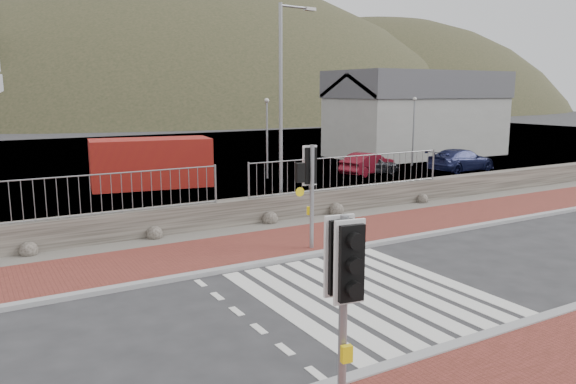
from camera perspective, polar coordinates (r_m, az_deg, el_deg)
ground at (r=12.97m, az=8.01°, el=-10.11°), size 220.00×220.00×0.00m
sidewalk_far at (r=16.53m, az=-1.72°, el=-5.36°), size 40.00×3.00×0.08m
kerb_near at (r=10.94m, az=18.09°, el=-14.22°), size 40.00×0.25×0.12m
kerb_far at (r=15.28m, az=0.99°, el=-6.64°), size 40.00×0.25×0.12m
zebra_crossing at (r=12.96m, az=8.01°, el=-10.09°), size 4.62×5.60×0.01m
gravel_strip at (r=18.26m, az=-4.74°, el=-3.92°), size 40.00×1.50×0.06m
stone_wall at (r=18.87m, az=-5.81°, el=-2.16°), size 40.00×0.60×0.90m
railing at (r=18.49m, az=-5.69°, el=1.90°), size 18.07×0.07×1.22m
quay at (r=38.42m, az=-18.72°, el=3.00°), size 120.00×40.00×0.50m
water at (r=72.92m, az=-24.42°, el=5.82°), size 220.00×50.00×0.05m
harbor_building at (r=40.35m, az=12.99°, el=7.78°), size 12.20×6.20×5.80m
hills_backdrop at (r=102.22m, az=-21.23°, el=-6.09°), size 254.00×90.00×100.00m
traffic_signal_near at (r=7.39m, az=5.67°, el=-8.59°), size 0.45×0.31×2.93m
traffic_signal_far at (r=15.63m, az=2.33°, el=1.76°), size 0.73×0.30×3.02m
streetlight at (r=20.30m, az=-0.45°, el=9.49°), size 1.59×0.35×7.50m
shipping_container at (r=27.24m, az=-13.73°, el=2.90°), size 5.76×3.11×2.28m
car_a at (r=30.78m, az=8.25°, el=2.81°), size 3.37×1.56×1.12m
car_b at (r=30.80m, az=8.10°, el=2.89°), size 3.83×2.28×1.19m
car_c at (r=33.16m, az=17.17°, el=3.12°), size 4.46×2.03×1.26m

